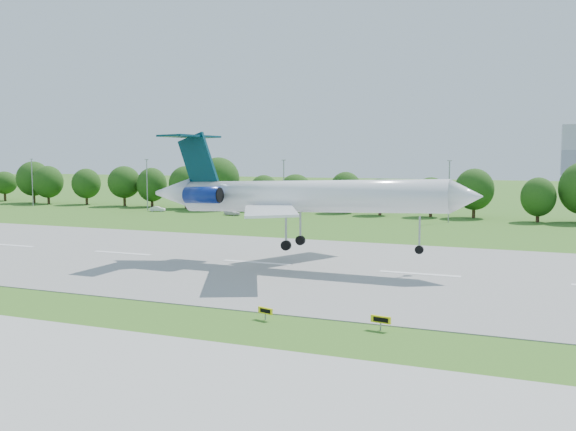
# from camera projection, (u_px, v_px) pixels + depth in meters

# --- Properties ---
(ground) EXTENTS (600.00, 600.00, 0.00)m
(ground) POSITION_uv_depth(u_px,v_px,m) (136.00, 308.00, 55.84)
(ground) COLOR #2C631A
(ground) RESTS_ON ground
(runway) EXTENTS (400.00, 45.00, 0.08)m
(runway) POSITION_uv_depth(u_px,v_px,m) (257.00, 263.00, 78.89)
(runway) COLOR gray
(runway) RESTS_ON ground
(tree_line) EXTENTS (288.40, 8.40, 10.40)m
(tree_line) POSITION_uv_depth(u_px,v_px,m) (386.00, 187.00, 140.09)
(tree_line) COLOR #382314
(tree_line) RESTS_ON ground
(light_poles) EXTENTS (175.90, 0.25, 12.19)m
(light_poles) POSITION_uv_depth(u_px,v_px,m) (362.00, 188.00, 131.79)
(light_poles) COLOR gray
(light_poles) RESTS_ON ground
(airliner) EXTENTS (40.93, 29.97, 13.97)m
(airliner) POSITION_uv_depth(u_px,v_px,m) (294.00, 195.00, 76.20)
(airliner) COLOR white
(airliner) RESTS_ON ground
(taxi_sign_centre) EXTENTS (1.43, 0.59, 1.02)m
(taxi_sign_centre) POSITION_uv_depth(u_px,v_px,m) (265.00, 311.00, 51.81)
(taxi_sign_centre) COLOR gray
(taxi_sign_centre) RESTS_ON ground
(taxi_sign_right) EXTENTS (1.62, 0.43, 1.13)m
(taxi_sign_right) POSITION_uv_depth(u_px,v_px,m) (381.00, 320.00, 48.72)
(taxi_sign_right) COLOR gray
(taxi_sign_right) RESTS_ON ground
(service_vehicle_a) EXTENTS (3.81, 2.38, 1.18)m
(service_vehicle_a) POSITION_uv_depth(u_px,v_px,m) (157.00, 209.00, 149.96)
(service_vehicle_a) COLOR silver
(service_vehicle_a) RESTS_ON ground
(service_vehicle_b) EXTENTS (4.28, 2.67, 1.36)m
(service_vehicle_b) POSITION_uv_depth(u_px,v_px,m) (232.00, 212.00, 140.44)
(service_vehicle_b) COLOR silver
(service_vehicle_b) RESTS_ON ground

